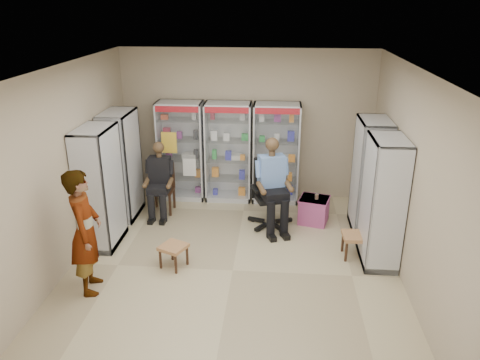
# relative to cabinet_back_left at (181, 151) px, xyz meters

# --- Properties ---
(floor) EXTENTS (6.00, 6.00, 0.00)m
(floor) POSITION_rel_cabinet_back_left_xyz_m (1.30, -2.73, -1.00)
(floor) COLOR tan
(floor) RESTS_ON ground
(room_shell) EXTENTS (5.02, 6.02, 3.01)m
(room_shell) POSITION_rel_cabinet_back_left_xyz_m (1.30, -2.73, 0.97)
(room_shell) COLOR tan
(room_shell) RESTS_ON ground
(cabinet_back_left) EXTENTS (0.90, 0.50, 2.00)m
(cabinet_back_left) POSITION_rel_cabinet_back_left_xyz_m (0.00, 0.00, 0.00)
(cabinet_back_left) COLOR #B9BBC1
(cabinet_back_left) RESTS_ON floor
(cabinet_back_mid) EXTENTS (0.90, 0.50, 2.00)m
(cabinet_back_mid) POSITION_rel_cabinet_back_left_xyz_m (0.95, 0.00, 0.00)
(cabinet_back_mid) COLOR silver
(cabinet_back_mid) RESTS_ON floor
(cabinet_back_right) EXTENTS (0.90, 0.50, 2.00)m
(cabinet_back_right) POSITION_rel_cabinet_back_left_xyz_m (1.90, 0.00, 0.00)
(cabinet_back_right) COLOR #A2A4A9
(cabinet_back_right) RESTS_ON floor
(cabinet_right_far) EXTENTS (0.90, 0.50, 2.00)m
(cabinet_right_far) POSITION_rel_cabinet_back_left_xyz_m (3.53, -1.13, 0.00)
(cabinet_right_far) COLOR #A8ABAF
(cabinet_right_far) RESTS_ON floor
(cabinet_right_near) EXTENTS (0.90, 0.50, 2.00)m
(cabinet_right_near) POSITION_rel_cabinet_back_left_xyz_m (3.53, -2.23, 0.00)
(cabinet_right_near) COLOR #9EA0A5
(cabinet_right_near) RESTS_ON floor
(cabinet_left_far) EXTENTS (0.90, 0.50, 2.00)m
(cabinet_left_far) POSITION_rel_cabinet_back_left_xyz_m (-0.93, -0.93, 0.00)
(cabinet_left_far) COLOR silver
(cabinet_left_far) RESTS_ON floor
(cabinet_left_near) EXTENTS (0.90, 0.50, 2.00)m
(cabinet_left_near) POSITION_rel_cabinet_back_left_xyz_m (-0.93, -2.03, 0.00)
(cabinet_left_near) COLOR #A7A9AE
(cabinet_left_near) RESTS_ON floor
(wooden_chair) EXTENTS (0.42, 0.42, 0.94)m
(wooden_chair) POSITION_rel_cabinet_back_left_xyz_m (-0.25, -0.73, -0.53)
(wooden_chair) COLOR black
(wooden_chair) RESTS_ON floor
(seated_customer) EXTENTS (0.44, 0.60, 1.34)m
(seated_customer) POSITION_rel_cabinet_back_left_xyz_m (-0.25, -0.78, -0.33)
(seated_customer) COLOR black
(seated_customer) RESTS_ON floor
(office_chair) EXTENTS (0.85, 0.85, 1.23)m
(office_chair) POSITION_rel_cabinet_back_left_xyz_m (1.83, -1.12, -0.39)
(office_chair) COLOR black
(office_chair) RESTS_ON floor
(seated_shopkeeper) EXTENTS (0.72, 0.84, 1.56)m
(seated_shopkeeper) POSITION_rel_cabinet_back_left_xyz_m (1.83, -1.17, -0.22)
(seated_shopkeeper) COLOR #73BCE4
(seated_shopkeeper) RESTS_ON floor
(pink_trunk) EXTENTS (0.60, 0.58, 0.47)m
(pink_trunk) POSITION_rel_cabinet_back_left_xyz_m (2.62, -0.95, -0.76)
(pink_trunk) COLOR #B24776
(pink_trunk) RESTS_ON floor
(tea_glass) EXTENTS (0.07, 0.07, 0.09)m
(tea_glass) POSITION_rel_cabinet_back_left_xyz_m (2.66, -0.97, -0.48)
(tea_glass) COLOR #521B07
(tea_glass) RESTS_ON pink_trunk
(woven_stool_a) EXTENTS (0.41, 0.41, 0.39)m
(woven_stool_a) POSITION_rel_cabinet_back_left_xyz_m (3.19, -2.15, -0.80)
(woven_stool_a) COLOR #A87247
(woven_stool_a) RESTS_ON floor
(woven_stool_b) EXTENTS (0.48, 0.48, 0.36)m
(woven_stool_b) POSITION_rel_cabinet_back_left_xyz_m (0.39, -2.68, -0.82)
(woven_stool_b) COLOR olive
(woven_stool_b) RESTS_ON floor
(standing_man) EXTENTS (0.57, 0.74, 1.81)m
(standing_man) POSITION_rel_cabinet_back_left_xyz_m (-0.65, -3.36, -0.10)
(standing_man) COLOR gray
(standing_man) RESTS_ON floor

